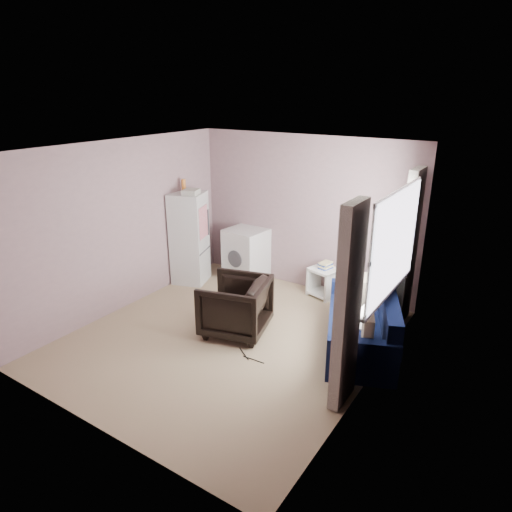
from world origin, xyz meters
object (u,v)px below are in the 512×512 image
at_px(washing_machine, 247,253).
at_px(sofa, 365,327).
at_px(side_table, 325,280).
at_px(armchair, 235,303).
at_px(fridge, 190,237).

relative_size(washing_machine, sofa, 0.46).
bearing_deg(washing_machine, sofa, -17.92).
bearing_deg(washing_machine, side_table, 8.50).
bearing_deg(armchair, side_table, 148.14).
height_order(fridge, sofa, fridge).
relative_size(armchair, sofa, 0.44).
distance_m(armchair, fridge, 2.00).
distance_m(armchair, sofa, 1.72).
xyz_separation_m(washing_machine, sofa, (2.55, -1.08, -0.18)).
bearing_deg(washing_machine, fridge, -135.19).
xyz_separation_m(armchair, fridge, (-1.68, 1.03, 0.36)).
bearing_deg(sofa, washing_machine, 134.57).
distance_m(fridge, washing_machine, 1.02).
distance_m(washing_machine, sofa, 2.77).
relative_size(fridge, sofa, 0.91).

